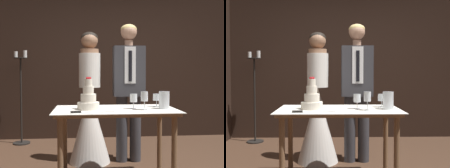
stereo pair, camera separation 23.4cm
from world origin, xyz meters
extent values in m
cube|color=black|center=(0.00, 2.24, 1.37)|extent=(4.41, 0.12, 2.75)
cylinder|color=brown|center=(-0.75, -0.22, 0.38)|extent=(0.06, 0.06, 0.77)
cylinder|color=brown|center=(0.35, -0.22, 0.38)|extent=(0.06, 0.06, 0.77)
cylinder|color=brown|center=(-0.75, 0.33, 0.38)|extent=(0.06, 0.06, 0.77)
cylinder|color=brown|center=(0.35, 0.33, 0.38)|extent=(0.06, 0.06, 0.77)
cube|color=brown|center=(-0.20, 0.06, 0.78)|extent=(1.23, 0.68, 0.03)
cube|color=white|center=(-0.20, 0.06, 0.81)|extent=(1.29, 0.74, 0.01)
cylinder|color=silver|center=(-0.48, 0.05, 0.85)|extent=(0.23, 0.23, 0.07)
cylinder|color=silver|center=(-0.48, 0.05, 0.93)|extent=(0.16, 0.16, 0.09)
cylinder|color=silver|center=(-0.48, 0.05, 1.01)|extent=(0.11, 0.11, 0.08)
cylinder|color=silver|center=(-0.48, 0.05, 1.09)|extent=(0.08, 0.08, 0.07)
sphere|color=red|center=(-0.47, 0.05, 1.14)|extent=(0.02, 0.02, 0.02)
sphere|color=red|center=(-0.48, 0.06, 1.14)|extent=(0.02, 0.02, 0.02)
sphere|color=red|center=(-0.50, 0.06, 1.14)|extent=(0.02, 0.02, 0.02)
sphere|color=red|center=(-0.50, 0.04, 1.14)|extent=(0.02, 0.02, 0.02)
sphere|color=red|center=(-0.48, 0.04, 1.14)|extent=(0.02, 0.02, 0.02)
cube|color=silver|center=(-0.40, -0.18, 0.81)|extent=(0.32, 0.06, 0.00)
cylinder|color=black|center=(-0.61, -0.21, 0.82)|extent=(0.10, 0.03, 0.02)
cylinder|color=silver|center=(0.28, 0.18, 0.81)|extent=(0.08, 0.08, 0.00)
cylinder|color=silver|center=(0.28, 0.18, 0.85)|extent=(0.01, 0.01, 0.07)
cylinder|color=silver|center=(0.28, 0.18, 0.92)|extent=(0.08, 0.08, 0.08)
cylinder|color=maroon|center=(0.28, 0.18, 0.90)|extent=(0.07, 0.07, 0.03)
cylinder|color=silver|center=(-0.01, 0.05, 0.81)|extent=(0.07, 0.07, 0.00)
cylinder|color=silver|center=(-0.01, 0.05, 0.85)|extent=(0.01, 0.01, 0.07)
cylinder|color=silver|center=(-0.01, 0.05, 0.92)|extent=(0.08, 0.08, 0.09)
cylinder|color=maroon|center=(-0.01, 0.05, 0.90)|extent=(0.06, 0.06, 0.03)
cylinder|color=silver|center=(0.09, -0.06, 0.81)|extent=(0.07, 0.07, 0.00)
cylinder|color=silver|center=(0.09, -0.06, 0.86)|extent=(0.01, 0.01, 0.09)
cylinder|color=silver|center=(0.09, -0.06, 0.95)|extent=(0.07, 0.07, 0.10)
cylinder|color=maroon|center=(0.09, -0.06, 0.92)|extent=(0.06, 0.06, 0.04)
cylinder|color=silver|center=(0.31, 0.01, 0.90)|extent=(0.11, 0.11, 0.18)
cylinder|color=white|center=(0.31, 0.01, 0.85)|extent=(0.05, 0.05, 0.08)
sphere|color=#F9CC4C|center=(0.31, 0.01, 0.90)|extent=(0.02, 0.02, 0.02)
cone|color=white|center=(-0.46, 0.81, 0.50)|extent=(0.54, 0.54, 1.00)
cylinder|color=white|center=(-0.46, 0.81, 1.22)|extent=(0.28, 0.28, 0.45)
cylinder|color=#A37556|center=(-0.46, 0.81, 1.47)|extent=(0.24, 0.24, 0.06)
sphere|color=#A37556|center=(-0.46, 0.81, 1.61)|extent=(0.22, 0.22, 0.22)
ellipsoid|color=black|center=(-0.46, 0.83, 1.64)|extent=(0.22, 0.22, 0.16)
cylinder|color=#38383D|center=(-0.03, 0.81, 0.44)|extent=(0.15, 0.15, 0.88)
cylinder|color=#38383D|center=(0.15, 0.81, 0.44)|extent=(0.15, 0.15, 0.88)
cube|color=#38383D|center=(0.06, 0.81, 1.21)|extent=(0.41, 0.24, 0.66)
cube|color=white|center=(0.06, 0.69, 1.29)|extent=(0.14, 0.01, 0.47)
cube|color=black|center=(0.06, 0.68, 1.27)|extent=(0.04, 0.01, 0.40)
cylinder|color=tan|center=(0.06, 0.81, 1.58)|extent=(0.11, 0.11, 0.08)
sphere|color=tan|center=(0.06, 0.81, 1.72)|extent=(0.21, 0.21, 0.21)
ellipsoid|color=#D6B770|center=(0.06, 0.82, 1.76)|extent=(0.21, 0.21, 0.14)
cylinder|color=black|center=(-1.58, 1.87, 0.01)|extent=(0.28, 0.28, 0.02)
cylinder|color=black|center=(-1.58, 1.87, 0.72)|extent=(0.03, 0.03, 1.40)
cylinder|color=black|center=(-1.58, 1.87, 1.43)|extent=(0.22, 0.22, 0.01)
cylinder|color=white|center=(-1.65, 1.87, 1.48)|extent=(0.06, 0.06, 0.10)
cylinder|color=white|center=(-1.50, 1.87, 1.49)|extent=(0.06, 0.06, 0.12)
camera|label=1|loc=(-0.51, -2.88, 1.20)|focal=45.00mm
camera|label=2|loc=(-0.28, -2.89, 1.20)|focal=45.00mm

